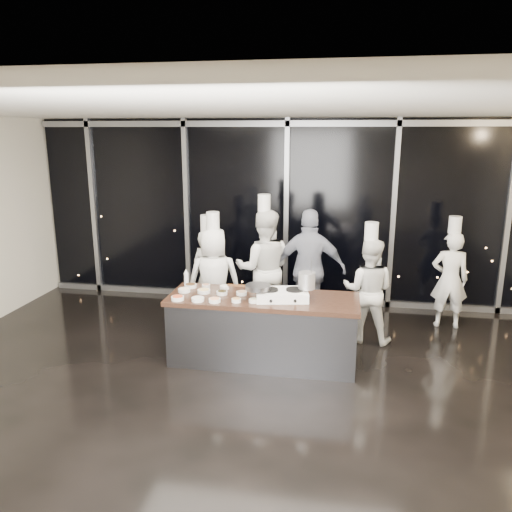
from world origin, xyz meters
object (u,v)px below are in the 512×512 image
at_px(chef_left, 214,280).
at_px(chef_center, 264,268).
at_px(demo_counter, 263,329).
at_px(stove, 282,295).
at_px(chef_side, 450,278).
at_px(stock_pot, 307,280).
at_px(chef_right, 368,290).
at_px(chef_far_left, 208,274).
at_px(guest, 310,269).
at_px(frying_pan, 257,287).

bearing_deg(chef_left, chef_center, -162.29).
bearing_deg(demo_counter, stove, -11.70).
relative_size(demo_counter, chef_side, 1.41).
bearing_deg(stock_pot, chef_right, 48.44).
bearing_deg(stock_pot, chef_far_left, 142.19).
height_order(chef_far_left, chef_right, chef_right).
relative_size(chef_far_left, chef_right, 0.98).
distance_m(stock_pot, chef_left, 1.70).
distance_m(stock_pot, guest, 1.34).
bearing_deg(guest, chef_center, 4.52).
height_order(chef_far_left, chef_side, chef_side).
bearing_deg(chef_left, stove, 127.12).
relative_size(demo_counter, frying_pan, 4.27).
xyz_separation_m(demo_counter, stock_pot, (0.56, 0.02, 0.69)).
relative_size(chef_far_left, chef_left, 0.93).
xyz_separation_m(frying_pan, chef_far_left, (-1.05, 1.43, -0.29)).
xyz_separation_m(chef_center, chef_right, (1.57, -0.34, -0.15)).
relative_size(demo_counter, chef_center, 1.19).
bearing_deg(guest, stove, 79.49).
distance_m(frying_pan, chef_center, 1.42).
height_order(stock_pot, chef_side, chef_side).
bearing_deg(chef_center, chef_right, 158.57).
distance_m(guest, chef_side, 2.16).
distance_m(chef_far_left, chef_right, 2.50).
bearing_deg(chef_side, chef_right, 32.78).
bearing_deg(chef_side, chef_far_left, 7.42).
bearing_deg(chef_far_left, chef_right, -164.94).
bearing_deg(frying_pan, guest, 58.18).
xyz_separation_m(frying_pan, chef_center, (-0.14, 1.40, -0.14)).
bearing_deg(stove, chef_left, 130.40).
relative_size(stock_pot, chef_left, 0.11).
height_order(chef_right, chef_side, chef_right).
bearing_deg(chef_left, chef_right, 168.14).
height_order(stove, guest, guest).
distance_m(chef_left, chef_side, 3.61).
relative_size(chef_far_left, chef_side, 0.99).
distance_m(demo_counter, chef_left, 1.29).
bearing_deg(chef_left, stock_pot, 135.79).
relative_size(chef_left, chef_center, 0.89).
bearing_deg(stove, demo_counter, 157.66).
distance_m(stove, chef_right, 1.51).
relative_size(stove, chef_side, 0.41).
height_order(demo_counter, guest, guest).
distance_m(stock_pot, chef_side, 2.70).
xyz_separation_m(demo_counter, chef_right, (1.37, 0.94, 0.32)).
distance_m(demo_counter, chef_far_left, 1.74).
xyz_separation_m(chef_center, chef_side, (2.83, 0.43, -0.14)).
relative_size(frying_pan, stock_pot, 2.73).
height_order(chef_center, guest, chef_center).
bearing_deg(demo_counter, chef_center, 98.71).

